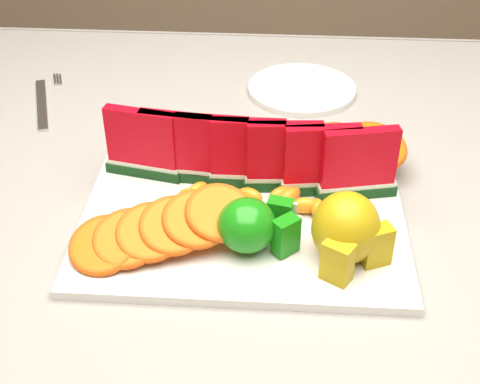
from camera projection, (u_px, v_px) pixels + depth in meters
name	position (u px, v px, depth m)	size (l,w,h in m)	color
table	(205.00, 244.00, 0.96)	(1.40, 0.90, 0.75)	#47341D
tablecloth	(204.00, 209.00, 0.93)	(1.53, 1.03, 0.20)	gray
platter	(243.00, 218.00, 0.84)	(0.40, 0.30, 0.01)	silver
apple_cluster	(253.00, 225.00, 0.76)	(0.11, 0.09, 0.06)	#3D9017
pear_cluster	(347.00, 231.00, 0.75)	(0.10, 0.10, 0.09)	#B49D19
side_plate	(302.00, 89.00, 1.12)	(0.23, 0.23, 0.01)	silver
fork	(44.00, 102.00, 1.09)	(0.07, 0.19, 0.00)	silver
watermelon_row	(248.00, 155.00, 0.86)	(0.39, 0.07, 0.10)	#0E3D15
orange_fan_front	(162.00, 228.00, 0.77)	(0.23, 0.14, 0.06)	#E46100
orange_fan_back	(268.00, 148.00, 0.91)	(0.39, 0.12, 0.05)	#E46100
tangerine_segments	(254.00, 199.00, 0.84)	(0.19, 0.06, 0.02)	orange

